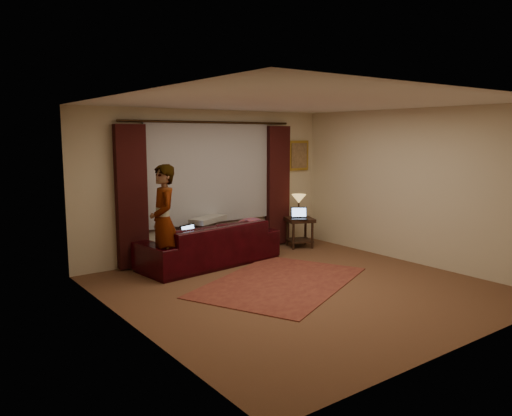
{
  "coord_description": "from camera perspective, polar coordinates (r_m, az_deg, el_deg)",
  "views": [
    {
      "loc": [
        -4.59,
        -5.16,
        2.15
      ],
      "look_at": [
        0.1,
        1.2,
        1.0
      ],
      "focal_mm": 35.0,
      "sensor_mm": 36.0,
      "label": 1
    }
  ],
  "objects": [
    {
      "name": "person",
      "position": [
        7.62,
        -10.51,
        -1.57
      ],
      "size": [
        0.61,
        0.61,
        1.73
      ],
      "primitive_type": "imported",
      "rotation": [
        0.0,
        0.0,
        -1.8
      ],
      "color": "gray",
      "rests_on": "floor"
    },
    {
      "name": "sheer_curtain",
      "position": [
        8.9,
        -5.27,
        4.06
      ],
      "size": [
        2.5,
        0.05,
        1.8
      ],
      "primitive_type": "cube",
      "color": "#A1A1A8",
      "rests_on": "wall_back"
    },
    {
      "name": "picture_frame",
      "position": [
        10.16,
        4.87,
        6.0
      ],
      "size": [
        0.5,
        0.04,
        0.6
      ],
      "primitive_type": "cube",
      "color": "#B79233",
      "rests_on": "wall_back"
    },
    {
      "name": "laptop_table",
      "position": [
        9.5,
        4.97,
        -0.63
      ],
      "size": [
        0.45,
        0.45,
        0.23
      ],
      "primitive_type": null,
      "rotation": [
        0.0,
        0.0,
        -0.62
      ],
      "color": "black",
      "rests_on": "end_table"
    },
    {
      "name": "throw_blanket",
      "position": [
        8.62,
        -5.5,
        0.41
      ],
      "size": [
        0.81,
        0.6,
        0.09
      ],
      "primitive_type": "cube",
      "rotation": [
        0.0,
        0.0,
        0.45
      ],
      "color": "gray",
      "rests_on": "sofa"
    },
    {
      "name": "wall_front",
      "position": [
        5.37,
        23.18,
        -1.51
      ],
      "size": [
        5.0,
        0.02,
        2.6
      ],
      "primitive_type": "cube",
      "color": "beige",
      "rests_on": "ground"
    },
    {
      "name": "sofa",
      "position": [
        8.4,
        -5.34,
        -3.16
      ],
      "size": [
        2.52,
        1.31,
        0.98
      ],
      "primitive_type": "imported",
      "rotation": [
        0.0,
        0.0,
        3.25
      ],
      "color": "black",
      "rests_on": "floor"
    },
    {
      "name": "tiffany_lamp",
      "position": [
        9.73,
        4.9,
        0.25
      ],
      "size": [
        0.39,
        0.39,
        0.45
      ],
      "primitive_type": null,
      "rotation": [
        0.0,
        0.0,
        -0.56
      ],
      "color": "olive",
      "rests_on": "end_table"
    },
    {
      "name": "floor",
      "position": [
        7.24,
        5.07,
        -9.09
      ],
      "size": [
        5.0,
        5.0,
        0.01
      ],
      "primitive_type": "cube",
      "color": "brown",
      "rests_on": "ground"
    },
    {
      "name": "ceiling",
      "position": [
        6.92,
        5.35,
        11.97
      ],
      "size": [
        5.0,
        5.0,
        0.02
      ],
      "primitive_type": "cube",
      "color": "silver",
      "rests_on": "ground"
    },
    {
      "name": "area_rug",
      "position": [
        7.45,
        2.82,
        -8.44
      ],
      "size": [
        3.16,
        2.73,
        0.01
      ],
      "primitive_type": "cube",
      "rotation": [
        0.0,
        0.0,
        0.44
      ],
      "color": "brown",
      "rests_on": "floor"
    },
    {
      "name": "wall_right",
      "position": [
        8.81,
        17.48,
        2.36
      ],
      "size": [
        0.02,
        5.0,
        2.6
      ],
      "primitive_type": "cube",
      "color": "beige",
      "rests_on": "ground"
    },
    {
      "name": "wall_back",
      "position": [
        8.97,
        -5.45,
        2.81
      ],
      "size": [
        5.0,
        0.02,
        2.6
      ],
      "primitive_type": "cube",
      "color": "beige",
      "rests_on": "ground"
    },
    {
      "name": "clothing_pile",
      "position": [
        8.77,
        -0.61,
        -1.91
      ],
      "size": [
        0.55,
        0.44,
        0.22
      ],
      "primitive_type": "ellipsoid",
      "rotation": [
        0.0,
        0.0,
        -0.08
      ],
      "color": "brown",
      "rests_on": "sofa"
    },
    {
      "name": "end_table",
      "position": [
        9.72,
        5.0,
        -2.81
      ],
      "size": [
        0.64,
        0.64,
        0.57
      ],
      "primitive_type": "cube",
      "rotation": [
        0.0,
        0.0,
        -0.38
      ],
      "color": "black",
      "rests_on": "floor"
    },
    {
      "name": "curtain_rod",
      "position": [
        8.84,
        -5.18,
        9.74
      ],
      "size": [
        0.04,
        0.04,
        3.4
      ],
      "primitive_type": "cylinder",
      "color": "black",
      "rests_on": "wall_back"
    },
    {
      "name": "drape_right",
      "position": [
        9.75,
        2.48,
        2.56
      ],
      "size": [
        0.5,
        0.14,
        2.3
      ],
      "primitive_type": "cube",
      "color": "black",
      "rests_on": "floor"
    },
    {
      "name": "drape_left",
      "position": [
        8.22,
        -14.05,
        1.25
      ],
      "size": [
        0.5,
        0.14,
        2.3
      ],
      "primitive_type": "cube",
      "color": "black",
      "rests_on": "floor"
    },
    {
      "name": "wall_left",
      "position": [
        5.63,
        -14.2,
        -0.66
      ],
      "size": [
        0.02,
        5.0,
        2.6
      ],
      "primitive_type": "cube",
      "color": "beige",
      "rests_on": "ground"
    },
    {
      "name": "laptop_sofa",
      "position": [
        8.04,
        -7.1,
        -2.84
      ],
      "size": [
        0.43,
        0.45,
        0.24
      ],
      "primitive_type": null,
      "rotation": [
        0.0,
        0.0,
        0.35
      ],
      "color": "black",
      "rests_on": "sofa"
    }
  ]
}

